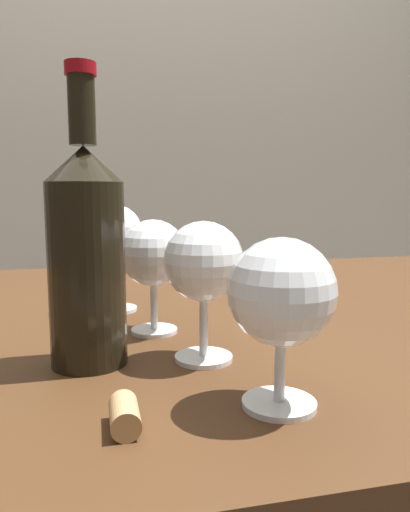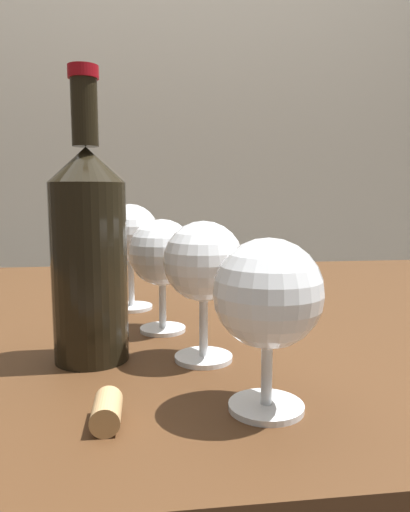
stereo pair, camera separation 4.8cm
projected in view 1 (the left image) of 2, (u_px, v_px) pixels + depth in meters
The scene contains 8 objects.
back_wall at pixel (120, 83), 1.76m from camera, with size 5.00×0.08×2.60m, color beige.
dining_table at pixel (171, 361), 0.71m from camera, with size 1.47×0.90×0.72m.
wine_glass_rose at pixel (281, 296), 0.37m from camera, with size 0.09×0.09×0.14m.
wine_glass_port at pixel (205, 265), 0.48m from camera, with size 0.08×0.08×0.14m.
wine_glass_amber at pixel (153, 256), 0.58m from camera, with size 0.08×0.08×0.14m.
wine_glass_chardonnay at pixel (114, 235), 0.68m from camera, with size 0.08×0.08×0.16m.
wine_bottle at pixel (86, 251), 0.47m from camera, with size 0.08×0.08×0.29m.
cork at pixel (125, 415), 0.34m from camera, with size 0.02×0.02×0.04m, color tan.
Camera 1 is at (-0.11, -0.68, 0.89)m, focal length 33.15 mm.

